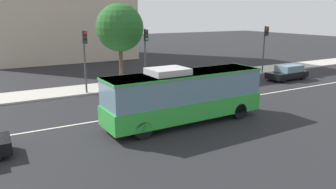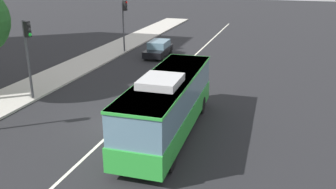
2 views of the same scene
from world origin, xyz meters
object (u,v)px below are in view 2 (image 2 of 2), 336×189
object	(u,v)px
transit_bus	(168,102)
sedan_black	(159,49)
traffic_light_near_corner	(28,46)
traffic_light_mid_block	(124,17)

from	to	relation	value
transit_bus	sedan_black	bearing A→B (deg)	19.37
sedan_black	traffic_light_near_corner	size ratio (longest dim) A/B	0.88
traffic_light_near_corner	traffic_light_mid_block	bearing A→B (deg)	94.84
traffic_light_mid_block	sedan_black	bearing A→B (deg)	0.00
traffic_light_mid_block	transit_bus	bearing A→B (deg)	-54.12
transit_bus	sedan_black	world-z (taller)	transit_bus
traffic_light_mid_block	traffic_light_near_corner	bearing A→B (deg)	-85.36
transit_bus	traffic_light_mid_block	world-z (taller)	traffic_light_mid_block
transit_bus	traffic_light_mid_block	xyz separation A→B (m)	(16.48, 9.82, 1.75)
transit_bus	sedan_black	xyz separation A→B (m)	(16.16, 6.20, -1.09)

